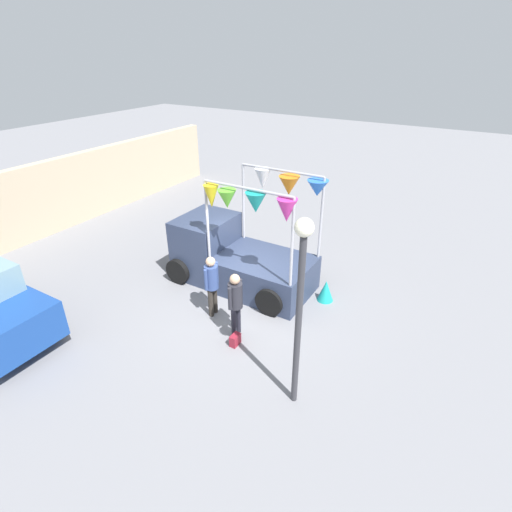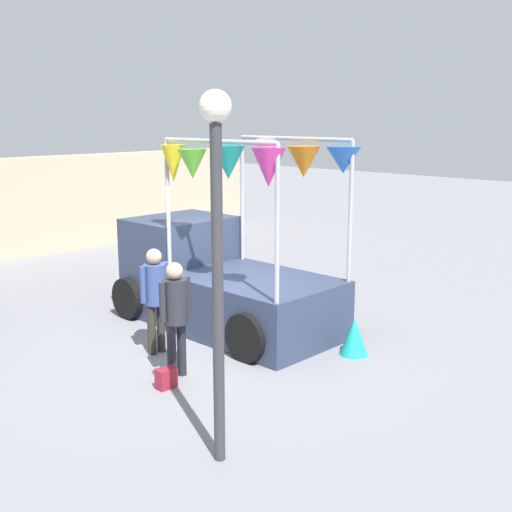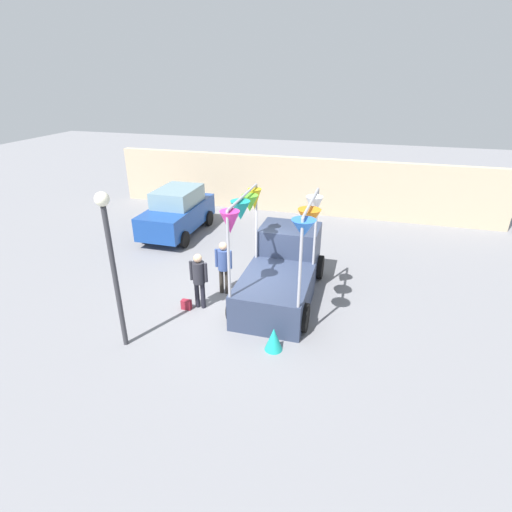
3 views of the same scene
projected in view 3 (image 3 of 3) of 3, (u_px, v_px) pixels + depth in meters
name	position (u px, v px, depth m)	size (l,w,h in m)	color
ground_plane	(245.00, 301.00, 11.73)	(60.00, 60.00, 0.00)	slate
vendor_truck	(282.00, 266.00, 11.78)	(2.46, 4.15, 3.30)	#2D3851
parked_car	(178.00, 211.00, 16.30)	(1.88, 4.00, 1.88)	navy
person_customer	(199.00, 276.00, 11.04)	(0.53, 0.34, 1.67)	black
person_vendor	(224.00, 263.00, 11.79)	(0.53, 0.34, 1.67)	#2D2823
handbag	(186.00, 305.00, 11.32)	(0.28, 0.16, 0.28)	maroon
street_lamp	(111.00, 251.00, 8.84)	(0.32, 0.32, 3.88)	#333338
brick_boundary_wall	(299.00, 186.00, 18.63)	(18.00, 0.36, 2.60)	tan
folded_kite_bundle_teal	(274.00, 339.00, 9.59)	(0.44, 0.44, 0.60)	teal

